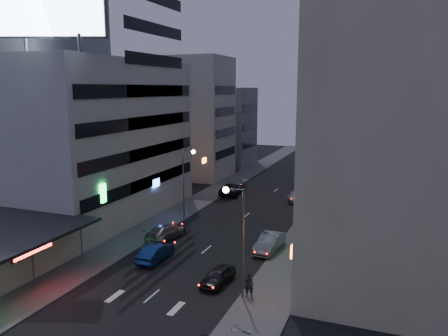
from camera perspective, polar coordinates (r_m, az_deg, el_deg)
The scene contains 25 objects.
ground at distance 30.54m, azimuth -13.43°, elevation -19.12°, with size 180.00×180.00×0.00m, color black.
sidewalk_left at distance 58.67m, azimuth -3.26°, elevation -4.28°, with size 4.00×120.00×0.12m, color #4C4C4F.
sidewalk_right at distance 54.26m, azimuth 12.40°, elevation -5.74°, with size 4.00×120.00×0.12m, color #4C4C4F.
white_building at distance 53.19m, azimuth -16.78°, elevation 3.57°, with size 14.00×24.00×18.00m, color beige.
grey_tower at distance 61.04m, azimuth -22.25°, elevation 11.60°, with size 10.00×14.00×34.00m, color gray.
shophouse_near at distance 32.52m, azimuth 19.92°, elevation 1.10°, with size 10.00×11.00×20.00m, color beige.
shophouse_mid at distance 44.18m, azimuth 20.81°, elevation 0.72°, with size 11.00×12.00×16.00m, color gray.
shophouse_far at distance 56.78m, azimuth 20.66°, elevation 5.78°, with size 10.00×14.00×22.00m, color beige.
far_left_a at distance 73.69m, azimuth -3.84°, elevation 6.55°, with size 11.00×10.00×20.00m, color beige.
far_left_b at distance 85.99m, azimuth -0.45°, elevation 5.44°, with size 12.00×10.00×15.00m, color gray.
far_right_a at distance 71.88m, azimuth 21.13°, elevation 4.98°, with size 11.00×12.00×18.00m, color gray.
far_right_b at distance 85.69m, azimuth 21.66°, elevation 7.72°, with size 12.00×12.00×24.00m, color beige.
billboard at distance 43.14m, azimuth -21.86°, elevation 18.69°, with size 9.52×3.75×6.20m.
street_lamp_right_near at distance 30.79m, azimuth 1.82°, elevation -7.65°, with size 1.60×0.44×8.02m.
street_lamp_left at distance 49.56m, azimuth -4.93°, elevation -0.75°, with size 1.60×0.44×8.02m.
street_lamp_right_far at distance 63.12m, azimuth 12.12°, elevation 1.46°, with size 1.60×0.44×8.02m.
parked_car_right_near at distance 34.56m, azimuth -0.81°, elevation -13.94°, with size 1.56×3.87×1.32m, color black.
parked_car_right_mid at distance 41.17m, azimuth 5.95°, elevation -9.69°, with size 1.71×4.91×1.62m, color gray.
parked_car_left at distance 62.23m, azimuth 0.95°, elevation -2.73°, with size 2.61×5.67×1.57m, color black.
parked_car_right_far at distance 59.67m, azimuth 9.86°, elevation -3.42°, with size 2.30×5.65×1.64m, color gray.
road_car_blue at distance 39.37m, azimuth -8.92°, elevation -10.83°, with size 1.56×4.47×1.47m, color navy.
road_car_silver at distance 44.61m, azimuth -7.59°, elevation -8.23°, with size 2.03×5.00×1.45m, color #9EA2A5.
person at distance 32.38m, azimuth 3.28°, elevation -14.97°, with size 0.67×0.44×1.83m, color black.
scooter_black_b at distance 27.47m, azimuth -0.55°, elevation -20.79°, with size 1.81×0.60×1.11m, color black, non-canonical shape.
scooter_silver_b at distance 28.50m, azimuth 3.89°, elevation -19.64°, with size 1.73×0.58×1.06m, color gray, non-canonical shape.
Camera 1 is at (15.57, -21.64, 14.89)m, focal length 35.00 mm.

